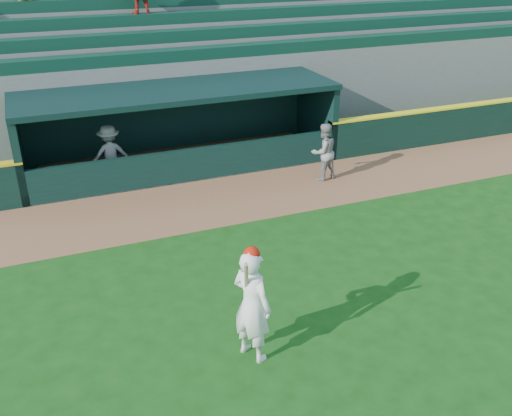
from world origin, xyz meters
The scene contains 7 objects.
ground centered at (0.00, 0.00, 0.00)m, with size 120.00×120.00×0.00m, color #144411.
warning_track centered at (0.00, 4.90, 0.01)m, with size 40.00×3.00×0.01m, color brown.
dugout_player_front centered at (3.56, 5.21, 0.84)m, with size 0.82×0.64×1.69m, color gray.
dugout_player_inside centered at (-2.19, 7.31, 0.85)m, with size 1.10×0.63×1.70m, color #989893.
dugout centered at (0.00, 8.00, 1.36)m, with size 9.40×2.80×2.46m.
stands centered at (-0.04, 12.57, 2.40)m, with size 34.50×6.25×7.55m.
batter_at_plate centered at (-1.23, -1.26, 1.06)m, with size 0.79×0.91×2.14m.
Camera 1 is at (-4.06, -8.45, 6.53)m, focal length 40.00 mm.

